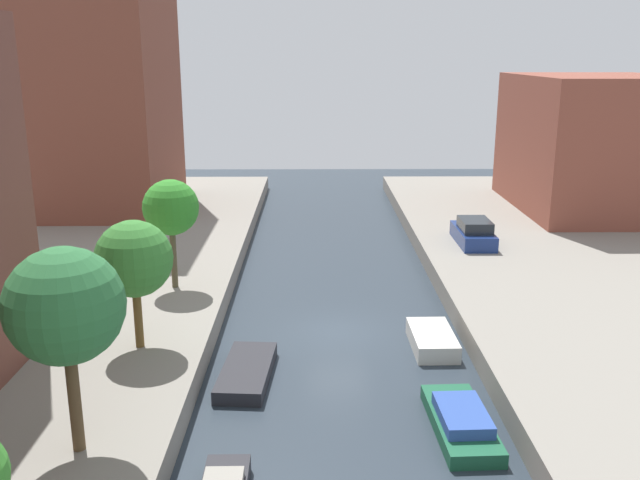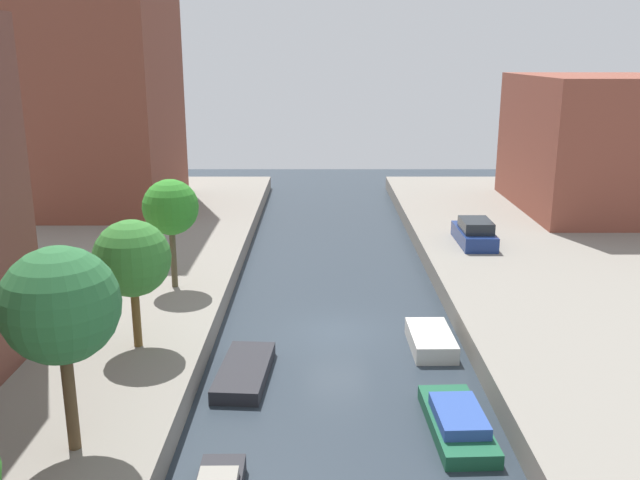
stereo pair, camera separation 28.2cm
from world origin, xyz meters
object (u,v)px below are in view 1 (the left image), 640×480
Objects in this scene: moored_boat_right_2 at (461,421)px; moored_boat_right_3 at (432,340)px; street_tree_3 at (171,208)px; street_tree_2 at (134,259)px; low_block_right at (595,143)px; parked_car at (473,233)px; apartment_tower_far at (88,62)px; street_tree_1 at (65,307)px; moored_boat_left_2 at (247,372)px.

moored_boat_right_3 is (0.15, 6.25, -0.01)m from moored_boat_right_2.
street_tree_3 is 12.76m from moored_boat_right_3.
street_tree_3 is at bearing 90.00° from street_tree_2.
low_block_right is 14.16m from parked_car.
street_tree_2 is at bearing -169.80° from moored_boat_right_3.
moored_boat_right_3 is at bearing -109.63° from parked_car.
street_tree_1 is (8.62, -30.69, -5.66)m from apartment_tower_far.
low_block_right is 39.15m from street_tree_1.
street_tree_1 reaches higher than street_tree_3.
street_tree_3 is 17.24m from parked_car.
street_tree_3 is at bearing -63.56° from apartment_tower_far.
low_block_right reaches higher than street_tree_2.
apartment_tower_far is 3.91× the size of street_tree_3.
low_block_right is 25.99m from moored_boat_right_3.
parked_car is (23.94, -10.05, -9.15)m from apartment_tower_far.
parked_car is at bearing 51.86° from moored_boat_left_2.
street_tree_1 is 25.94m from parked_car.
moored_boat_left_2 is 7.89m from moored_boat_right_2.
moored_boat_right_3 is (7.14, 2.59, 0.09)m from moored_boat_left_2.
street_tree_3 is 1.15× the size of moored_boat_left_2.
moored_boat_left_2 is at bearing -128.14° from parked_car.
moored_boat_right_2 is at bearing -91.38° from moored_boat_right_3.
street_tree_1 is 14.88m from moored_boat_right_3.
street_tree_3 is 1.18× the size of parked_car.
street_tree_3 is at bearing 118.61° from moored_boat_left_2.
moored_boat_right_2 is at bearing -44.87° from street_tree_3.
apartment_tower_far reaches higher than moored_boat_left_2.
apartment_tower_far is 32.37m from street_tree_1.
low_block_right is 2.70× the size of street_tree_3.
apartment_tower_far is 20.29m from street_tree_3.
moored_boat_left_2 is at bearing -8.67° from street_tree_2.
street_tree_3 is at bearing 157.37° from moored_boat_right_3.
apartment_tower_far reaches higher than moored_boat_right_3.
street_tree_3 is (0.00, 6.60, 0.38)m from street_tree_2.
street_tree_1 reaches higher than moored_boat_right_3.
street_tree_2 is at bearing -90.00° from street_tree_3.
moored_boat_right_2 is at bearing -21.33° from street_tree_2.
moored_boat_right_2 is at bearing -103.61° from parked_car.
moored_boat_right_2 is (-4.40, -18.16, -1.25)m from parked_car.
moored_boat_right_2 is 1.36× the size of moored_boat_right_3.
street_tree_2 is 20.86m from parked_car.
street_tree_1 reaches higher than moored_boat_right_2.
apartment_tower_far is at bearing 109.81° from street_tree_2.
moored_boat_right_2 reaches higher than moored_boat_right_3.
parked_car is at bearing 42.22° from street_tree_2.
street_tree_1 is (-25.38, -29.81, -0.38)m from low_block_right.
moored_boat_right_3 is (11.07, 1.99, -3.98)m from street_tree_2.
apartment_tower_far is at bearing 124.71° from moored_boat_right_2.
moored_boat_right_3 is (-14.31, -21.08, -5.14)m from low_block_right.
moored_boat_right_2 is (10.91, -10.87, -4.35)m from street_tree_3.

